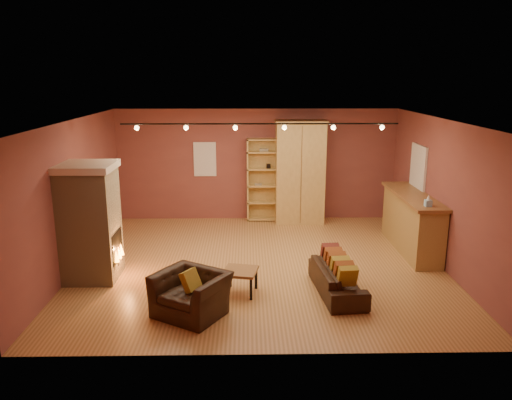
{
  "coord_description": "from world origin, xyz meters",
  "views": [
    {
      "loc": [
        -0.25,
        -9.17,
        3.61
      ],
      "look_at": [
        -0.07,
        0.2,
        1.25
      ],
      "focal_mm": 35.0,
      "sensor_mm": 36.0,
      "label": 1
    }
  ],
  "objects_px": {
    "bookcase": "(264,179)",
    "loveseat": "(337,274)",
    "armoire": "(300,172)",
    "fireplace": "(91,222)",
    "coffee_table": "(240,273)",
    "armchair": "(191,287)",
    "bar_counter": "(412,222)"
  },
  "relations": [
    {
      "from": "bookcase",
      "to": "loveseat",
      "type": "distance_m",
      "value": 4.67
    },
    {
      "from": "armoire",
      "to": "coffee_table",
      "type": "height_order",
      "value": "armoire"
    },
    {
      "from": "bookcase",
      "to": "loveseat",
      "type": "relative_size",
      "value": 1.25
    },
    {
      "from": "bookcase",
      "to": "armoire",
      "type": "height_order",
      "value": "armoire"
    },
    {
      "from": "loveseat",
      "to": "bar_counter",
      "type": "bearing_deg",
      "value": -47.81
    },
    {
      "from": "fireplace",
      "to": "bar_counter",
      "type": "relative_size",
      "value": 0.84
    },
    {
      "from": "loveseat",
      "to": "armchair",
      "type": "distance_m",
      "value": 2.5
    },
    {
      "from": "armoire",
      "to": "bar_counter",
      "type": "height_order",
      "value": "armoire"
    },
    {
      "from": "bar_counter",
      "to": "coffee_table",
      "type": "bearing_deg",
      "value": -149.74
    },
    {
      "from": "loveseat",
      "to": "coffee_table",
      "type": "relative_size",
      "value": 2.58
    },
    {
      "from": "fireplace",
      "to": "bar_counter",
      "type": "height_order",
      "value": "fireplace"
    },
    {
      "from": "bookcase",
      "to": "armchair",
      "type": "distance_m",
      "value": 5.41
    },
    {
      "from": "bar_counter",
      "to": "coffee_table",
      "type": "distance_m",
      "value": 4.14
    },
    {
      "from": "fireplace",
      "to": "coffee_table",
      "type": "bearing_deg",
      "value": -14.93
    },
    {
      "from": "bookcase",
      "to": "loveseat",
      "type": "xyz_separation_m",
      "value": [
        1.1,
        -4.48,
        -0.71
      ]
    },
    {
      "from": "fireplace",
      "to": "bookcase",
      "type": "distance_m",
      "value": 4.93
    },
    {
      "from": "loveseat",
      "to": "coffee_table",
      "type": "height_order",
      "value": "loveseat"
    },
    {
      "from": "armoire",
      "to": "fireplace",
      "type": "bearing_deg",
      "value": -139.34
    },
    {
      "from": "fireplace",
      "to": "coffee_table",
      "type": "distance_m",
      "value": 2.86
    },
    {
      "from": "fireplace",
      "to": "armoire",
      "type": "xyz_separation_m",
      "value": [
        4.11,
        3.53,
        0.22
      ]
    },
    {
      "from": "coffee_table",
      "to": "armchair",
      "type": "bearing_deg",
      "value": -134.5
    },
    {
      "from": "armoire",
      "to": "bar_counter",
      "type": "relative_size",
      "value": 1.0
    },
    {
      "from": "armoire",
      "to": "bookcase",
      "type": "bearing_deg",
      "value": 166.44
    },
    {
      "from": "armoire",
      "to": "coffee_table",
      "type": "xyz_separation_m",
      "value": [
        -1.43,
        -4.24,
        -0.92
      ]
    },
    {
      "from": "armoire",
      "to": "armchair",
      "type": "xyz_separation_m",
      "value": [
        -2.18,
        -5.0,
        -0.83
      ]
    },
    {
      "from": "bookcase",
      "to": "coffee_table",
      "type": "bearing_deg",
      "value": -96.98
    },
    {
      "from": "bookcase",
      "to": "bar_counter",
      "type": "relative_size",
      "value": 0.82
    },
    {
      "from": "bookcase",
      "to": "bar_counter",
      "type": "xyz_separation_m",
      "value": [
        3.02,
        -2.37,
        -0.44
      ]
    },
    {
      "from": "armchair",
      "to": "armoire",
      "type": "bearing_deg",
      "value": 97.91
    },
    {
      "from": "armoire",
      "to": "armchair",
      "type": "bearing_deg",
      "value": -113.55
    },
    {
      "from": "bookcase",
      "to": "coffee_table",
      "type": "relative_size",
      "value": 3.21
    },
    {
      "from": "coffee_table",
      "to": "bar_counter",
      "type": "bearing_deg",
      "value": 30.26
    }
  ]
}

